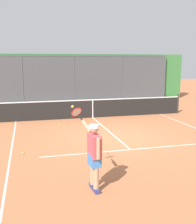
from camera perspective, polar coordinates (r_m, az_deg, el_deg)
name	(u,v)px	position (r m, az deg, el deg)	size (l,w,h in m)	color
ground_plane	(116,138)	(10.69, 3.80, -5.30)	(60.00, 60.00, 0.00)	#B76B42
court_line_markings	(133,152)	(9.11, 7.33, -8.20)	(7.76, 9.91, 0.01)	white
fence_backdrop	(73,78)	(20.15, -5.24, 7.01)	(17.04, 1.37, 3.39)	#474C51
tennis_net	(93,108)	(14.27, -1.12, 0.78)	(9.97, 0.09, 1.07)	#2D2D2D
tennis_player	(94,153)	(6.25, -0.87, -8.40)	(0.55, 1.30, 1.83)	navy
tennis_ball_near_baseline	(60,125)	(12.75, -7.94, -2.62)	(0.07, 0.07, 0.07)	#C1D138
tennis_ball_mid_court	(23,153)	(9.15, -15.30, -8.21)	(0.07, 0.07, 0.07)	#C1D138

